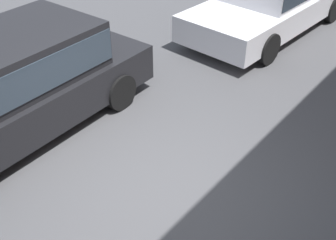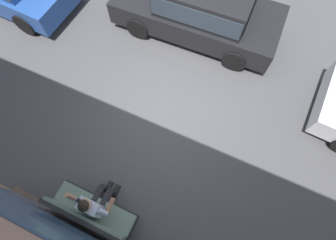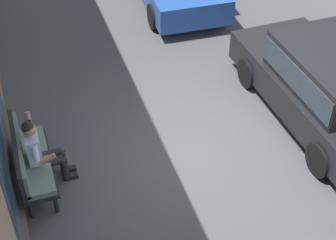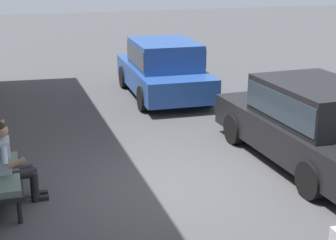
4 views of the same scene
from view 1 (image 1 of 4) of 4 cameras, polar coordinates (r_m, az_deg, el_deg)
name	(u,v)px [view 1 (image 1 of 4)]	position (r m, az deg, el deg)	size (l,w,h in m)	color
ground_plane	(160,189)	(5.63, -1.09, -9.39)	(60.00, 60.00, 0.00)	#424244
parked_car_mid	(18,79)	(6.68, -19.68, 5.22)	(4.39, 1.97, 1.54)	black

